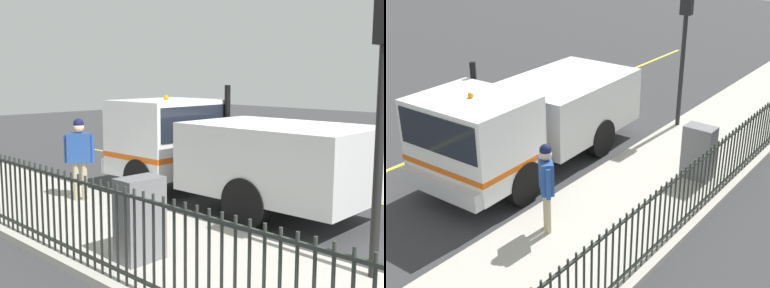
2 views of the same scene
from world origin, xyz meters
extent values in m
plane|color=#38383A|center=(0.00, 0.00, 0.00)|extent=(56.03, 56.03, 0.00)
cube|color=#B7B2A8|center=(2.96, 0.00, 0.06)|extent=(2.94, 25.47, 0.12)
cube|color=yellow|center=(-2.54, 0.00, 0.00)|extent=(0.12, 22.92, 0.01)
cube|color=white|center=(0.06, -2.98, 1.35)|extent=(2.36, 1.98, 1.73)
cube|color=black|center=(0.06, -2.98, 1.73)|extent=(2.17, 2.01, 0.76)
cube|color=silver|center=(-0.04, 0.23, 1.17)|extent=(2.41, 3.64, 1.37)
cube|color=silver|center=(0.09, -4.01, 0.63)|extent=(2.19, 0.27, 0.36)
cube|color=#DB5914|center=(0.06, -2.98, 0.97)|extent=(2.38, 2.00, 0.12)
cylinder|color=black|center=(1.08, -2.66, 0.48)|extent=(0.33, 0.97, 0.96)
cylinder|color=black|center=(-0.98, -2.72, 0.48)|extent=(0.33, 0.97, 0.96)
cylinder|color=black|center=(0.99, 0.27, 0.48)|extent=(0.33, 0.97, 0.96)
cylinder|color=black|center=(-1.07, 0.20, 0.48)|extent=(0.33, 0.97, 0.96)
sphere|color=orange|center=(0.06, -2.98, 2.26)|extent=(0.12, 0.12, 0.12)
cylinder|color=black|center=(-0.97, -1.96, 1.52)|extent=(0.14, 0.14, 2.08)
cube|color=#264C99|center=(2.26, -3.28, 1.27)|extent=(0.52, 0.50, 0.62)
sphere|color=beige|center=(2.26, -3.28, 1.69)|extent=(0.23, 0.23, 0.23)
sphere|color=#14193F|center=(2.26, -3.28, 1.78)|extent=(0.22, 0.22, 0.22)
cylinder|color=tan|center=(2.33, -3.34, 0.54)|extent=(0.12, 0.12, 0.84)
cylinder|color=tan|center=(2.20, -3.22, 0.54)|extent=(0.12, 0.12, 0.84)
cylinder|color=#264C99|center=(2.47, -3.47, 1.24)|extent=(0.09, 0.09, 0.59)
cylinder|color=#264C99|center=(2.06, -3.09, 1.24)|extent=(0.09, 0.09, 0.59)
cylinder|color=#2D332D|center=(4.25, -4.82, 0.77)|extent=(0.04, 0.04, 1.30)
cylinder|color=#2D332D|center=(4.25, -4.64, 0.77)|extent=(0.04, 0.04, 1.30)
cylinder|color=#2D332D|center=(4.25, -4.46, 0.77)|extent=(0.04, 0.04, 1.30)
cylinder|color=#2D332D|center=(4.25, -4.28, 0.77)|extent=(0.04, 0.04, 1.30)
cylinder|color=#2D332D|center=(4.25, -4.09, 0.77)|extent=(0.04, 0.04, 1.30)
cylinder|color=#2D332D|center=(4.25, -3.91, 0.77)|extent=(0.04, 0.04, 1.30)
cylinder|color=#2D332D|center=(4.25, -3.73, 0.77)|extent=(0.04, 0.04, 1.30)
cylinder|color=#2D332D|center=(4.25, -3.55, 0.77)|extent=(0.04, 0.04, 1.30)
cylinder|color=#2D332D|center=(4.25, -3.37, 0.77)|extent=(0.04, 0.04, 1.30)
cylinder|color=#2D332D|center=(4.25, -3.18, 0.77)|extent=(0.04, 0.04, 1.30)
cylinder|color=#2D332D|center=(4.25, -3.00, 0.77)|extent=(0.04, 0.04, 1.30)
cylinder|color=#2D332D|center=(4.25, -2.82, 0.77)|extent=(0.04, 0.04, 1.30)
cylinder|color=#2D332D|center=(4.25, -2.64, 0.77)|extent=(0.04, 0.04, 1.30)
cylinder|color=#2D332D|center=(4.25, -2.46, 0.77)|extent=(0.04, 0.04, 1.30)
cylinder|color=#2D332D|center=(4.25, -2.27, 0.77)|extent=(0.04, 0.04, 1.30)
cylinder|color=#2D332D|center=(4.25, -2.09, 0.77)|extent=(0.04, 0.04, 1.30)
cylinder|color=#2D332D|center=(4.25, -1.91, 0.77)|extent=(0.04, 0.04, 1.30)
cylinder|color=#2D332D|center=(4.25, -1.73, 0.77)|extent=(0.04, 0.04, 1.30)
cylinder|color=#2D332D|center=(4.25, -1.55, 0.77)|extent=(0.04, 0.04, 1.30)
cylinder|color=#2D332D|center=(4.25, -1.36, 0.77)|extent=(0.04, 0.04, 1.30)
cylinder|color=#2D332D|center=(4.25, -1.18, 0.77)|extent=(0.04, 0.04, 1.30)
cylinder|color=#2D332D|center=(4.25, -1.00, 0.77)|extent=(0.04, 0.04, 1.30)
cylinder|color=#2D332D|center=(4.25, -0.82, 0.77)|extent=(0.04, 0.04, 1.30)
cylinder|color=#2D332D|center=(4.25, -0.64, 0.77)|extent=(0.04, 0.04, 1.30)
cylinder|color=#2D332D|center=(4.25, -0.45, 0.77)|extent=(0.04, 0.04, 1.30)
cylinder|color=#2D332D|center=(4.25, -0.27, 0.77)|extent=(0.04, 0.04, 1.30)
cylinder|color=#2D332D|center=(4.25, -0.09, 0.77)|extent=(0.04, 0.04, 1.30)
cylinder|color=#2D332D|center=(4.25, 0.09, 0.77)|extent=(0.04, 0.04, 1.30)
cylinder|color=#2D332D|center=(4.25, 0.27, 0.77)|extent=(0.04, 0.04, 1.30)
cylinder|color=#2D332D|center=(4.25, 0.45, 0.77)|extent=(0.04, 0.04, 1.30)
cylinder|color=#2D332D|center=(4.25, 0.64, 0.77)|extent=(0.04, 0.04, 1.30)
cylinder|color=#2D332D|center=(4.25, 0.82, 0.77)|extent=(0.04, 0.04, 1.30)
cylinder|color=#2D332D|center=(4.25, 1.00, 0.77)|extent=(0.04, 0.04, 1.30)
cylinder|color=#2D332D|center=(4.25, 1.18, 0.77)|extent=(0.04, 0.04, 1.30)
cylinder|color=#2D332D|center=(4.25, 1.36, 0.77)|extent=(0.04, 0.04, 1.30)
cylinder|color=#2D332D|center=(4.25, 1.55, 0.77)|extent=(0.04, 0.04, 1.30)
cylinder|color=#2D332D|center=(4.25, 1.73, 0.77)|extent=(0.04, 0.04, 1.30)
cylinder|color=#2D332D|center=(4.25, 1.91, 0.77)|extent=(0.04, 0.04, 1.30)
cylinder|color=#2D332D|center=(4.25, 2.09, 0.77)|extent=(0.04, 0.04, 1.30)
cylinder|color=#2D332D|center=(4.25, 2.27, 0.77)|extent=(0.04, 0.04, 1.30)
cylinder|color=#2D332D|center=(4.25, 2.46, 0.77)|extent=(0.04, 0.04, 1.30)
cylinder|color=#2D332D|center=(4.25, 2.64, 0.77)|extent=(0.04, 0.04, 1.30)
cylinder|color=#2D332D|center=(4.25, 2.82, 0.77)|extent=(0.04, 0.04, 1.30)
cylinder|color=#2D332D|center=(4.25, 3.00, 0.77)|extent=(0.04, 0.04, 1.30)
cube|color=#2D332D|center=(4.25, 0.00, 1.32)|extent=(0.04, 21.65, 0.04)
cube|color=#2D332D|center=(4.25, 0.00, 0.28)|extent=(0.04, 21.65, 0.04)
cylinder|color=black|center=(1.71, 3.07, 2.07)|extent=(0.12, 0.12, 3.91)
sphere|color=green|center=(1.71, 3.07, 3.35)|extent=(0.16, 0.16, 0.16)
cube|color=slate|center=(3.55, 0.41, 0.73)|extent=(0.67, 0.42, 1.23)
camera|label=1|loc=(7.93, 5.98, 2.81)|focal=47.12mm
camera|label=2|loc=(7.82, -9.69, 5.62)|focal=49.31mm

